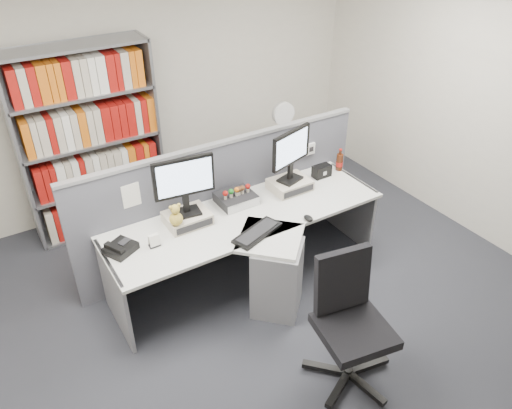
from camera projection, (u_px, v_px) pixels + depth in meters
ground at (295, 328)px, 4.32m from camera, size 5.50×5.50×0.00m
room_shell at (307, 140)px, 3.35m from camera, size 5.04×5.54×2.72m
partition at (224, 199)px, 4.86m from camera, size 3.00×0.08×1.27m
desk at (259, 250)px, 4.50m from camera, size 2.60×1.20×0.72m
monitor_riser_left at (187, 218)px, 4.37m from camera, size 0.38×0.31×0.10m
monitor_riser_right at (290, 185)px, 4.86m from camera, size 0.38×0.31×0.10m
monitor_left at (184, 182)px, 4.17m from camera, size 0.53×0.20×0.54m
monitor_right at (291, 151)px, 4.67m from camera, size 0.50×0.22×0.52m
desktop_pc at (236, 199)px, 4.65m from camera, size 0.34×0.30×0.09m
figurines at (237, 190)px, 4.59m from camera, size 0.29×0.05×0.09m
keyboard at (257, 233)px, 4.25m from camera, size 0.51×0.33×0.03m
mouse at (308, 218)px, 4.43m from camera, size 0.07×0.11×0.04m
desk_phone at (120, 248)px, 4.04m from camera, size 0.29×0.29×0.10m
desk_calendar at (154, 241)px, 4.09m from camera, size 0.09×0.07×0.11m
plush_toy at (176, 216)px, 4.16m from camera, size 0.12×0.12×0.20m
speaker at (322, 171)px, 5.06m from camera, size 0.19×0.10×0.13m
cola_bottle at (339, 162)px, 5.17m from camera, size 0.07×0.07×0.24m
shelving_unit at (90, 145)px, 5.13m from camera, size 1.41×0.40×2.00m
filing_cabinet at (281, 165)px, 6.08m from camera, size 0.45×0.61×0.70m
desk_fan at (283, 116)px, 5.74m from camera, size 0.27×0.16×0.46m
office_chair at (349, 318)px, 3.65m from camera, size 0.69×0.69×1.05m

